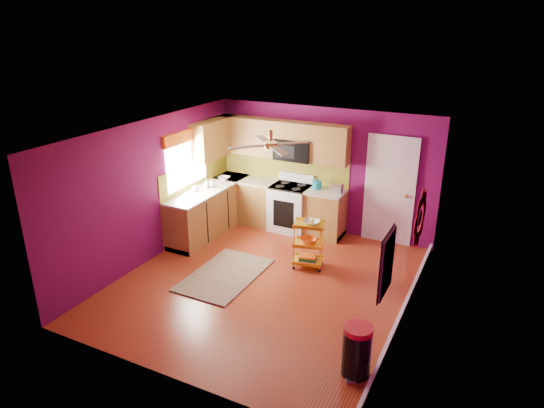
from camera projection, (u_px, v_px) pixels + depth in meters
The scene contains 18 objects.
ground at pixel (266, 283), 7.95m from camera, with size 5.00×5.00×0.00m, color maroon.
room_envelope at pixel (267, 189), 7.35m from camera, with size 4.54×5.04×2.52m.
lower_cabinets at pixel (248, 209), 9.87m from camera, with size 2.81×2.31×0.94m.
electric_range at pixel (290, 207), 9.82m from camera, with size 0.76×0.66×1.13m.
upper_cabinetry at pixel (260, 140), 9.64m from camera, with size 2.80×2.30×1.26m.
left_window at pixel (186, 150), 9.13m from camera, with size 0.08×1.35×1.08m.
panel_door at pixel (390, 192), 9.08m from camera, with size 0.95×0.11×2.15m.
right_wall_art at pixel (407, 236), 6.22m from camera, with size 0.04×2.74×1.04m.
ceiling_fan at pixel (271, 144), 7.30m from camera, with size 1.01×1.01×0.26m.
shag_rug at pixel (225, 275), 8.18m from camera, with size 1.04×1.69×0.02m, color black.
rolling_cart at pixel (309, 242), 8.32m from camera, with size 0.57×0.47×0.91m.
trash_can at pixel (357, 351), 5.80m from camera, with size 0.46×0.46×0.67m.
teal_kettle at pixel (317, 185), 9.46m from camera, with size 0.18×0.18×0.21m.
toaster at pixel (337, 188), 9.25m from camera, with size 0.22×0.15×0.18m, color beige.
soap_bottle_a at pixel (207, 183), 9.53m from camera, with size 0.08×0.09×0.18m, color #EA3F72.
soap_bottle_b at pixel (212, 183), 9.56m from camera, with size 0.13×0.13×0.16m, color white.
counter_dish at pixel (224, 178), 10.04m from camera, with size 0.23×0.23×0.06m, color white.
counter_cup at pixel (195, 189), 9.34m from camera, with size 0.13×0.13×0.10m, color white.
Camera 1 is at (3.21, -6.18, 4.05)m, focal length 32.00 mm.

